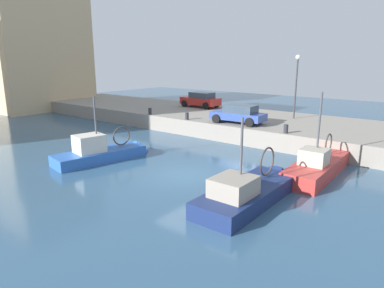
% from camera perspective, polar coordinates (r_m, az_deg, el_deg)
% --- Properties ---
extents(water_surface, '(80.00, 80.00, 0.00)m').
position_cam_1_polar(water_surface, '(17.40, -0.89, -5.19)').
color(water_surface, '#335675').
rests_on(water_surface, ground).
extents(quay_wall, '(9.00, 56.00, 1.20)m').
position_cam_1_polar(quay_wall, '(26.84, 14.89, 2.52)').
color(quay_wall, gray).
rests_on(quay_wall, ground).
extents(fishing_boat_navy, '(6.49, 2.19, 4.48)m').
position_cam_1_polar(fishing_boat_navy, '(14.65, 9.97, -8.66)').
color(fishing_boat_navy, navy).
rests_on(fishing_boat_navy, ground).
extents(fishing_boat_blue, '(6.21, 2.69, 4.52)m').
position_cam_1_polar(fishing_boat_blue, '(20.60, -14.25, -2.07)').
color(fishing_boat_blue, '#2D60B7').
rests_on(fishing_boat_blue, ground).
extents(fishing_boat_red, '(6.67, 1.92, 4.97)m').
position_cam_1_polar(fishing_boat_red, '(18.73, 20.36, -4.34)').
color(fishing_boat_red, '#BC3833').
rests_on(fishing_boat_red, ground).
extents(parked_car_red, '(1.95, 3.90, 1.43)m').
position_cam_1_polar(parked_car_red, '(33.10, 1.46, 7.42)').
color(parked_car_red, red).
rests_on(parked_car_red, quay_wall).
extents(parked_car_blue, '(2.04, 3.96, 1.34)m').
position_cam_1_polar(parked_car_blue, '(24.85, 7.79, 4.99)').
color(parked_car_blue, '#334C9E').
rests_on(parked_car_blue, quay_wall).
extents(mooring_bollard_south, '(0.28, 0.28, 0.55)m').
position_cam_1_polar(mooring_bollard_south, '(22.15, 15.38, 2.45)').
color(mooring_bollard_south, '#2D2D33').
rests_on(mooring_bollard_south, quay_wall).
extents(mooring_bollard_mid, '(0.28, 0.28, 0.55)m').
position_cam_1_polar(mooring_bollard_mid, '(26.26, -0.85, 4.69)').
color(mooring_bollard_mid, '#2D2D33').
rests_on(mooring_bollard_mid, quay_wall).
extents(mooring_bollard_north, '(0.28, 0.28, 0.55)m').
position_cam_1_polar(mooring_bollard_north, '(28.94, -7.02, 5.45)').
color(mooring_bollard_north, '#2D2D33').
rests_on(mooring_bollard_north, quay_wall).
extents(quay_streetlamp, '(0.36, 0.36, 4.83)m').
position_cam_1_polar(quay_streetlamp, '(27.69, 17.05, 10.78)').
color(quay_streetlamp, '#38383D').
rests_on(quay_streetlamp, quay_wall).
extents(waterfront_building_west, '(10.66, 7.68, 14.88)m').
position_cam_1_polar(waterfront_building_west, '(44.25, -24.60, 15.03)').
color(waterfront_building_west, '#D1B284').
rests_on(waterfront_building_west, ground).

